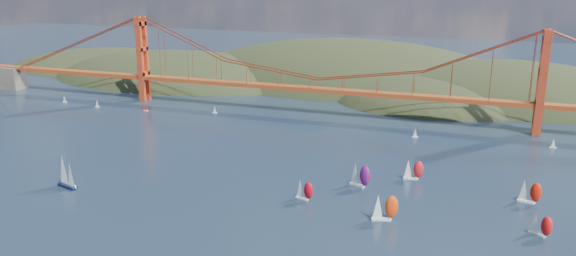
{
  "coord_description": "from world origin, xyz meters",
  "views": [
    {
      "loc": [
        90.55,
        -132.75,
        84.52
      ],
      "look_at": [
        12.34,
        90.0,
        17.31
      ],
      "focal_mm": 35.0,
      "sensor_mm": 36.0,
      "label": 1
    }
  ],
  "objects_px": {
    "racer_1": "(384,207)",
    "racer_rwb": "(360,175)",
    "racer_2": "(540,225)",
    "racer_4": "(529,192)",
    "racer_0": "(304,190)",
    "racer_3": "(413,169)",
    "sloop_navy": "(65,171)"
  },
  "relations": [
    {
      "from": "racer_2",
      "to": "sloop_navy",
      "type": "bearing_deg",
      "value": -144.71
    },
    {
      "from": "racer_4",
      "to": "racer_rwb",
      "type": "bearing_deg",
      "value": -163.56
    },
    {
      "from": "racer_3",
      "to": "racer_rwb",
      "type": "relative_size",
      "value": 0.87
    },
    {
      "from": "racer_2",
      "to": "racer_4",
      "type": "xyz_separation_m",
      "value": [
        -1.83,
        27.99,
        0.46
      ]
    },
    {
      "from": "racer_1",
      "to": "racer_rwb",
      "type": "distance_m",
      "value": 31.95
    },
    {
      "from": "racer_0",
      "to": "racer_4",
      "type": "relative_size",
      "value": 0.9
    },
    {
      "from": "racer_0",
      "to": "racer_1",
      "type": "relative_size",
      "value": 0.82
    },
    {
      "from": "racer_4",
      "to": "racer_rwb",
      "type": "height_order",
      "value": "racer_rwb"
    },
    {
      "from": "racer_1",
      "to": "racer_4",
      "type": "bearing_deg",
      "value": 18.07
    },
    {
      "from": "racer_0",
      "to": "racer_4",
      "type": "bearing_deg",
      "value": 34.91
    },
    {
      "from": "racer_0",
      "to": "racer_1",
      "type": "distance_m",
      "value": 32.88
    },
    {
      "from": "racer_0",
      "to": "racer_rwb",
      "type": "distance_m",
      "value": 26.39
    },
    {
      "from": "sloop_navy",
      "to": "racer_rwb",
      "type": "height_order",
      "value": "sloop_navy"
    },
    {
      "from": "racer_0",
      "to": "racer_rwb",
      "type": "relative_size",
      "value": 0.81
    },
    {
      "from": "racer_3",
      "to": "racer_rwb",
      "type": "xyz_separation_m",
      "value": [
        -19.16,
        -15.13,
        0.64
      ]
    },
    {
      "from": "racer_4",
      "to": "racer_0",
      "type": "bearing_deg",
      "value": -150.64
    },
    {
      "from": "racer_rwb",
      "to": "racer_1",
      "type": "bearing_deg",
      "value": -38.67
    },
    {
      "from": "racer_1",
      "to": "racer_4",
      "type": "height_order",
      "value": "racer_1"
    },
    {
      "from": "racer_3",
      "to": "sloop_navy",
      "type": "bearing_deg",
      "value": -167.11
    },
    {
      "from": "racer_2",
      "to": "racer_4",
      "type": "bearing_deg",
      "value": 123.67
    },
    {
      "from": "racer_0",
      "to": "racer_3",
      "type": "height_order",
      "value": "racer_3"
    },
    {
      "from": "racer_2",
      "to": "racer_3",
      "type": "height_order",
      "value": "racer_3"
    },
    {
      "from": "racer_3",
      "to": "racer_4",
      "type": "distance_m",
      "value": 45.27
    },
    {
      "from": "racer_0",
      "to": "racer_4",
      "type": "xyz_separation_m",
      "value": [
        80.25,
        25.11,
        0.44
      ]
    },
    {
      "from": "racer_2",
      "to": "racer_1",
      "type": "bearing_deg",
      "value": -144.14
    },
    {
      "from": "racer_1",
      "to": "racer_2",
      "type": "relative_size",
      "value": 1.23
    },
    {
      "from": "racer_3",
      "to": "racer_0",
      "type": "bearing_deg",
      "value": -145.62
    },
    {
      "from": "racer_1",
      "to": "racer_2",
      "type": "xyz_separation_m",
      "value": [
        50.23,
        5.22,
        -0.92
      ]
    },
    {
      "from": "racer_3",
      "to": "racer_4",
      "type": "height_order",
      "value": "racer_4"
    },
    {
      "from": "racer_1",
      "to": "racer_4",
      "type": "distance_m",
      "value": 58.7
    },
    {
      "from": "racer_1",
      "to": "racer_2",
      "type": "distance_m",
      "value": 50.5
    },
    {
      "from": "sloop_navy",
      "to": "racer_3",
      "type": "height_order",
      "value": "sloop_navy"
    }
  ]
}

